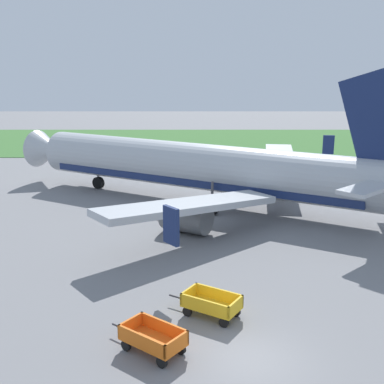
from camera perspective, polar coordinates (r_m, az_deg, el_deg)
name	(u,v)px	position (r m, az deg, el deg)	size (l,w,h in m)	color
ground_plane	(250,359)	(20.07, 6.72, -18.77)	(220.00, 220.00, 0.00)	slate
grass_strip	(207,141)	(74.93, 1.75, 5.94)	(220.00, 28.00, 0.06)	#3D7033
airplane	(209,169)	(39.27, 2.01, 2.74)	(34.37, 28.58, 11.34)	#B2B7BC
baggage_cart_nearest	(153,338)	(20.10, -4.55, -16.62)	(3.26, 2.76, 1.07)	orange
baggage_cart_second_in_row	(212,304)	(22.59, 2.31, -12.88)	(3.41, 2.51, 1.07)	gold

